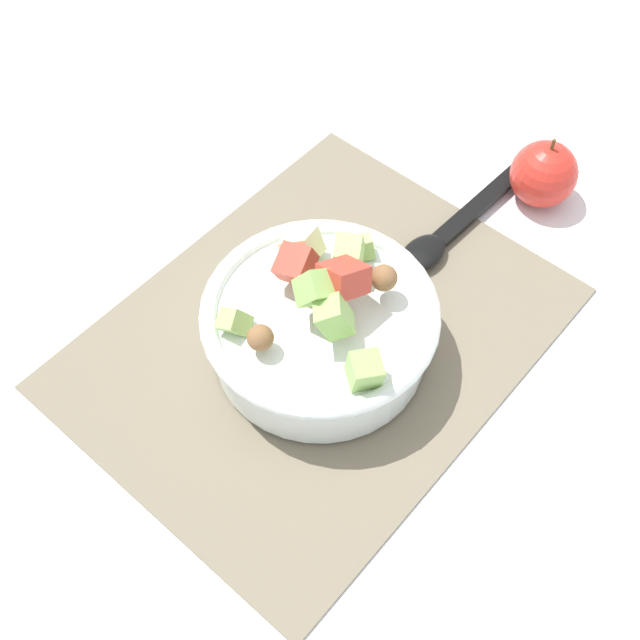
{
  "coord_description": "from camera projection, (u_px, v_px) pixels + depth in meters",
  "views": [
    {
      "loc": [
        -0.32,
        -0.28,
        0.63
      ],
      "look_at": [
        -0.01,
        -0.01,
        0.05
      ],
      "focal_mm": 45.46,
      "sensor_mm": 36.0,
      "label": 1
    }
  ],
  "objects": [
    {
      "name": "ground_plane",
      "position": [
        317.0,
        338.0,
        0.76
      ],
      "size": [
        2.4,
        2.4,
        0.0
      ],
      "primitive_type": "plane",
      "color": "silver"
    },
    {
      "name": "serving_spoon",
      "position": [
        447.0,
        232.0,
        0.82
      ],
      "size": [
        0.2,
        0.04,
        0.01
      ],
      "color": "black",
      "rests_on": "placemat"
    },
    {
      "name": "placemat",
      "position": [
        317.0,
        336.0,
        0.76
      ],
      "size": [
        0.44,
        0.34,
        0.01
      ],
      "primitive_type": "cube",
      "color": "#756B56",
      "rests_on": "ground_plane"
    },
    {
      "name": "whole_apple",
      "position": [
        544.0,
        174.0,
        0.83
      ],
      "size": [
        0.07,
        0.07,
        0.08
      ],
      "color": "red",
      "rests_on": "ground_plane"
    },
    {
      "name": "salad_bowl",
      "position": [
        320.0,
        325.0,
        0.71
      ],
      "size": [
        0.21,
        0.21,
        0.12
      ],
      "color": "white",
      "rests_on": "placemat"
    }
  ]
}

